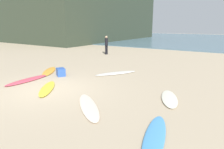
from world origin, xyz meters
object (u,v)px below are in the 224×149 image
surfboard_1 (169,98)px  surfboard_2 (116,73)px  beachgoer_near (106,44)px  surfboard_4 (155,137)px  beach_cooler (61,72)px  surfboard_6 (28,80)px  surfboard_5 (89,106)px  surfboard_0 (47,88)px  surfboard_3 (49,71)px

surfboard_1 → surfboard_2: size_ratio=0.77×
beachgoer_near → surfboard_2: bearing=-144.4°
surfboard_1 → surfboard_4: size_ratio=0.77×
surfboard_2 → beach_cooler: 3.05m
beach_cooler → surfboard_6: bearing=-111.3°
surfboard_2 → surfboard_6: size_ratio=1.02×
beachgoer_near → surfboard_4: bearing=-143.9°
surfboard_2 → surfboard_5: size_ratio=1.00×
beachgoer_near → beach_cooler: 8.55m
beach_cooler → beachgoer_near: bearing=107.6°
surfboard_0 → surfboard_2: surfboard_0 is taller
surfboard_2 → surfboard_4: surfboard_4 is taller
surfboard_1 → surfboard_5: 3.01m
surfboard_4 → surfboard_5: surfboard_4 is taller
surfboard_0 → surfboard_6: bearing=129.6°
surfboard_3 → surfboard_5: surfboard_3 is taller
surfboard_1 → beach_cooler: (-6.08, 0.36, 0.16)m
surfboard_5 → surfboard_6: 4.75m
surfboard_3 → surfboard_6: (0.68, -1.92, 0.00)m
beach_cooler → surfboard_0: bearing=-57.4°
surfboard_4 → beachgoer_near: 14.63m
surfboard_1 → surfboard_2: surfboard_1 is taller
surfboard_0 → surfboard_3: bearing=99.4°
surfboard_3 → beach_cooler: bearing=128.5°
surfboard_4 → surfboard_6: bearing=152.7°
surfboard_4 → surfboard_6: (-7.25, 1.61, 0.00)m
surfboard_0 → beachgoer_near: 10.86m
surfboard_5 → beach_cooler: (-4.03, 2.56, 0.17)m
surfboard_5 → beach_cooler: beach_cooler is taller
beachgoer_near → beach_cooler: bearing=-165.4°
surfboard_4 → beach_cooler: (-6.63, 3.22, 0.17)m
surfboard_3 → beach_cooler: (1.31, -0.31, 0.17)m
surfboard_1 → beachgoer_near: bearing=113.0°
surfboard_1 → surfboard_3: 7.42m
surfboard_3 → beachgoer_near: 7.96m
surfboard_1 → surfboard_4: (0.55, -2.85, -0.01)m
surfboard_4 → beach_cooler: size_ratio=4.45×
surfboard_2 → surfboard_0: bearing=107.5°
beachgoer_near → surfboard_3: bearing=-173.7°
surfboard_0 → beachgoer_near: (-3.85, 10.12, 0.91)m
surfboard_4 → surfboard_2: bearing=114.9°
surfboard_4 → surfboard_0: bearing=152.4°
surfboard_5 → beachgoer_near: bearing=-106.5°
surfboard_4 → beach_cooler: 7.37m
surfboard_5 → surfboard_0: bearing=-59.9°
surfboard_6 → surfboard_5: bearing=164.6°
surfboard_4 → surfboard_5: bearing=151.2°
surfboard_6 → beach_cooler: (0.63, 1.61, 0.17)m
surfboard_3 → surfboard_5: 6.07m
surfboard_2 → surfboard_5: surfboard_2 is taller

